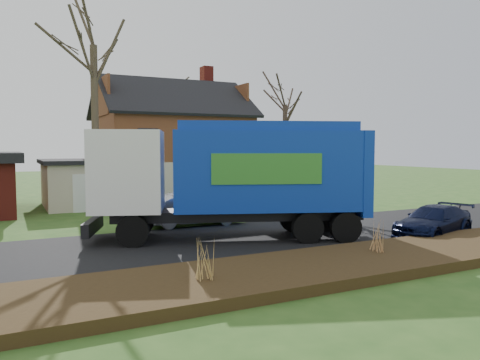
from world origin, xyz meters
name	(u,v)px	position (x,y,z in m)	size (l,w,h in m)	color
ground	(237,240)	(0.00, 0.00, 0.00)	(120.00, 120.00, 0.00)	#294F1A
road	(237,240)	(0.00, 0.00, 0.01)	(80.00, 7.00, 0.02)	black
mulch_verge	(319,267)	(0.00, -5.30, 0.15)	(80.00, 3.50, 0.30)	black
main_house	(164,140)	(1.49, 13.91, 4.03)	(12.95, 8.95, 9.26)	beige
garbage_truck	(237,172)	(0.10, 0.21, 2.61)	(10.90, 6.36, 4.54)	black
silver_sedan	(194,209)	(-0.29, 3.90, 0.76)	(1.60, 4.59, 1.51)	#AEB0B6
navy_wagon	(433,221)	(7.34, -2.92, 0.62)	(1.73, 4.25, 1.23)	black
tree_front_west	(93,19)	(-3.86, 8.22, 9.87)	(4.03, 4.03, 11.98)	#463B2A
tree_front_east	(285,88)	(8.00, 9.33, 7.29)	(3.23, 3.23, 8.96)	#403026
tree_back	(166,82)	(4.59, 23.03, 9.19)	(3.48, 3.48, 11.02)	#3C3424
grass_clump_west	(204,259)	(-3.58, -5.38, 0.80)	(0.38, 0.31, 1.00)	tan
grass_clump_mid	(378,236)	(2.49, -5.00, 0.78)	(0.35, 0.29, 0.97)	tan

